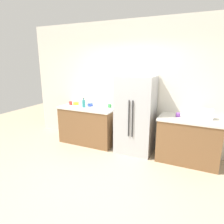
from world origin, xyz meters
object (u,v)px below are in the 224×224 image
Objects in this scene: cup_a at (178,115)px; refrigerator at (135,115)px; cup_c at (71,103)px; cup_b at (110,106)px; bowl_b at (98,105)px; bottle_a at (84,104)px; bowl_c at (90,105)px; bowl_a at (76,103)px; toaster at (206,114)px.

refrigerator is at bearing -178.50° from cup_a.
refrigerator is 18.73× the size of cup_c.
cup_b reaches higher than cup_a.
bowl_b is (-1.02, 0.14, 0.09)m from refrigerator.
cup_a is at bearing 1.50° from refrigerator.
bottle_a is 2.45× the size of cup_b.
refrigerator is at bearing -7.73° from bowl_b.
cup_b is (-1.62, 0.16, 0.00)m from cup_a.
bowl_c is at bearing 9.52° from cup_c.
bottle_a is 1.61× the size of bowl_a.
bowl_c is (-2.66, 0.02, -0.06)m from toaster.
bowl_a is at bearing 31.68° from cup_c.
refrigerator is 1.43m from toaster.
cup_a is at bearing -3.43° from bowl_b.
cup_b is (-0.72, 0.18, 0.10)m from refrigerator.
refrigerator is 11.32× the size of bowl_b.
bowl_c is at bearing 174.34° from refrigerator.
bowl_b is at bearing 2.98° from bowl_a.
bottle_a reaches higher than bowl_a.
refrigerator is at bearing 2.69° from bottle_a.
bottle_a is (-1.31, -0.06, 0.15)m from refrigerator.
refrigerator is 18.12× the size of cup_b.
refrigerator is 7.41× the size of bottle_a.
bowl_c is at bearing -175.87° from bowl_b.
cup_b is 1.03× the size of cup_c.
toaster is 1.81× the size of bowl_a.
cup_c reaches higher than bowl_a.
toaster is at bearing -0.47° from bowl_c.
bottle_a is 0.64m from cup_b.
bowl_a is (-0.35, 0.17, -0.06)m from bottle_a.
cup_c is 0.14m from bowl_a.
cup_a is at bearing 2.21° from bottle_a.
bowl_a is 1.01× the size of bowl_c.
cup_b is 0.63× the size of bowl_b.
bowl_c is (0.42, 0.02, 0.00)m from bowl_a.
toaster reaches higher than cup_b.
bottle_a is 0.36m from bowl_b.
toaster is (1.41, 0.10, 0.16)m from refrigerator.
bowl_a is (-1.66, 0.11, 0.09)m from refrigerator.
bottle_a is at bearing -177.79° from cup_a.
cup_b is (-2.14, 0.08, -0.05)m from toaster.
cup_b is 0.52m from bowl_c.
refrigerator is 6.61× the size of toaster.
cup_a is at bearing -171.40° from toaster.
cup_c reaches higher than bowl_c.
refrigerator is at bearing -1.09° from cup_c.
refrigerator is at bearing -175.90° from toaster.
bottle_a is (-2.72, -0.16, -0.01)m from toaster.
bowl_b is (0.64, 0.03, 0.00)m from bowl_a.
cup_a is 0.64× the size of bowl_a.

